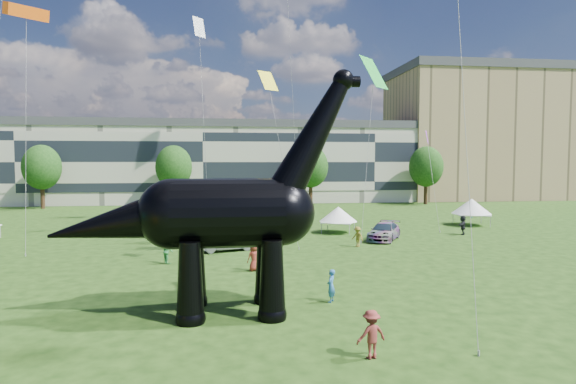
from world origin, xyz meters
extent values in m
plane|color=#16330C|center=(0.00, 0.00, 0.00)|extent=(220.00, 220.00, 0.00)
cube|color=beige|center=(-8.00, 62.00, 6.00)|extent=(78.00, 11.00, 12.00)
cube|color=tan|center=(40.00, 65.00, 11.00)|extent=(28.00, 18.00, 22.00)
cylinder|color=#382314|center=(-30.00, 53.00, 1.60)|extent=(0.56, 0.56, 3.20)
ellipsoid|color=#14380F|center=(-30.00, 53.00, 6.32)|extent=(5.20, 5.20, 6.24)
cylinder|color=#382314|center=(-12.00, 53.00, 1.60)|extent=(0.56, 0.56, 3.20)
ellipsoid|color=#14380F|center=(-12.00, 53.00, 6.32)|extent=(5.20, 5.20, 6.24)
cylinder|color=#382314|center=(8.00, 53.00, 1.60)|extent=(0.56, 0.56, 3.20)
ellipsoid|color=#14380F|center=(8.00, 53.00, 6.32)|extent=(5.20, 5.20, 6.24)
cylinder|color=#382314|center=(26.00, 53.00, 1.60)|extent=(0.56, 0.56, 3.20)
ellipsoid|color=#14380F|center=(26.00, 53.00, 6.32)|extent=(5.20, 5.20, 6.24)
cone|color=black|center=(-5.91, 2.08, 1.69)|extent=(1.18, 1.18, 3.38)
sphere|color=black|center=(-5.91, 2.08, 0.20)|extent=(1.24, 1.24, 1.24)
cone|color=black|center=(-5.93, 4.56, 1.69)|extent=(1.18, 1.18, 3.38)
sphere|color=black|center=(-5.93, 4.56, 0.20)|extent=(1.24, 1.24, 1.24)
cone|color=black|center=(-2.53, 2.11, 1.69)|extent=(1.18, 1.18, 3.38)
sphere|color=black|center=(-2.53, 2.11, 0.20)|extent=(1.24, 1.24, 1.24)
cone|color=black|center=(-2.55, 4.59, 1.69)|extent=(1.18, 1.18, 3.38)
sphere|color=black|center=(-2.55, 4.59, 0.20)|extent=(1.24, 1.24, 1.24)
cylinder|color=black|center=(-4.34, 3.34, 4.40)|extent=(4.76, 3.09, 3.05)
sphere|color=black|center=(-6.71, 3.31, 4.40)|extent=(3.05, 3.05, 3.05)
sphere|color=black|center=(-1.97, 3.36, 4.40)|extent=(2.93, 2.93, 2.93)
cone|color=black|center=(-0.60, 3.37, 7.67)|extent=(4.26, 1.73, 5.97)
sphere|color=black|center=(0.78, 3.38, 10.25)|extent=(0.95, 0.95, 0.95)
cylinder|color=black|center=(1.12, 3.38, 10.20)|extent=(0.79, 0.50, 0.50)
cone|color=black|center=(-9.04, 3.29, 4.02)|extent=(5.99, 2.42, 3.31)
imported|color=#B5B4B9|center=(-10.71, 27.55, 0.81)|extent=(2.93, 5.07, 1.62)
imported|color=slate|center=(-4.47, 18.01, 0.78)|extent=(4.99, 3.04, 1.55)
imported|color=silver|center=(-3.94, 26.05, 0.79)|extent=(6.28, 4.86, 1.59)
imported|color=#595960|center=(8.77, 21.24, 0.73)|extent=(4.36, 5.37, 1.46)
cube|color=white|center=(5.85, 25.79, 1.01)|extent=(3.67, 3.67, 0.11)
cone|color=white|center=(5.85, 25.79, 1.75)|extent=(4.65, 4.65, 1.38)
cylinder|color=#999999|center=(4.14, 25.17, 0.51)|extent=(0.06, 0.06, 1.01)
cylinder|color=#999999|center=(6.48, 24.08, 0.51)|extent=(0.06, 0.06, 1.01)
cylinder|color=#999999|center=(5.23, 27.50, 0.51)|extent=(0.06, 0.06, 1.01)
cylinder|color=#999999|center=(7.56, 26.42, 0.51)|extent=(0.06, 0.06, 1.01)
cube|color=white|center=(20.78, 29.16, 1.15)|extent=(3.71, 3.71, 0.13)
cone|color=white|center=(20.78, 29.16, 1.98)|extent=(4.70, 4.70, 1.56)
cylinder|color=#999999|center=(19.04, 28.04, 0.57)|extent=(0.06, 0.06, 1.15)
cylinder|color=#999999|center=(21.90, 27.43, 0.57)|extent=(0.06, 0.06, 1.15)
cylinder|color=#999999|center=(19.65, 30.90, 0.57)|extent=(0.06, 0.06, 1.15)
cylinder|color=#999999|center=(22.51, 30.29, 0.57)|extent=(0.06, 0.06, 1.15)
cylinder|color=#999999|center=(-23.92, 26.41, 0.57)|extent=(0.06, 0.06, 1.13)
imported|color=#2B65A0|center=(0.47, 4.24, 0.78)|extent=(0.61, 0.68, 1.56)
imported|color=#307379|center=(24.07, 35.23, 0.88)|extent=(0.76, 0.74, 1.76)
imported|color=#3A914A|center=(-8.26, 14.03, 0.82)|extent=(0.92, 0.99, 1.64)
imported|color=#5A2D66|center=(-2.35, 33.70, 0.87)|extent=(1.02, 0.44, 1.74)
imported|color=maroon|center=(0.43, -2.30, 0.83)|extent=(1.19, 0.86, 1.66)
imported|color=black|center=(16.77, 23.16, 0.87)|extent=(1.33, 1.63, 1.75)
imported|color=olive|center=(5.67, 18.40, 0.79)|extent=(1.08, 1.17, 1.58)
imported|color=maroon|center=(-2.81, 11.17, 0.82)|extent=(0.95, 0.80, 1.65)
plane|color=yellow|center=(-0.91, 22.85, 13.37)|extent=(2.24, 1.97, 1.71)
plane|color=white|center=(-7.00, 31.22, 19.83)|extent=(1.59, 1.72, 1.96)
plane|color=green|center=(9.21, 26.06, 14.85)|extent=(3.72, 3.74, 3.06)
plane|color=purple|center=(16.17, 30.01, 9.14)|extent=(0.87, 1.32, 1.33)
cube|color=#EF560C|center=(-20.14, 23.68, 18.50)|extent=(3.30, 3.14, 1.26)
camera|label=1|loc=(-4.36, -17.71, 6.68)|focal=30.00mm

